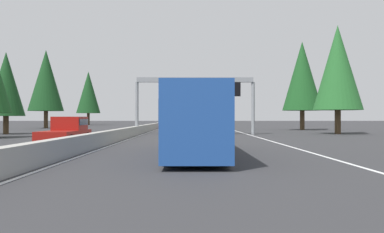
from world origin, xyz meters
TOP-DOWN VIEW (x-y plane):
  - ground_plane at (60.00, 0.00)m, footprint 320.00×320.00m
  - median_barrier at (80.00, 0.30)m, footprint 180.00×0.56m
  - shoulder_stripe_right at (70.00, -11.52)m, footprint 160.00×0.16m
  - shoulder_stripe_median at (70.00, -0.25)m, footprint 160.00×0.16m
  - sign_gantry_overhead at (38.84, -6.04)m, footprint 0.50×12.68m
  - bus_far_left at (16.66, -5.57)m, footprint 11.50×2.55m
  - sedan_distant_b at (41.53, -5.36)m, footprint 4.40×1.80m
  - box_truck_mid_center at (74.78, -8.99)m, footprint 8.50×2.40m
  - sedan_mid_left at (124.06, -1.99)m, footprint 4.40×1.80m
  - sedan_near_right at (65.75, -1.95)m, footprint 4.40×1.80m
  - oncoming_near at (23.77, 2.82)m, footprint 5.60×2.00m
  - oncoming_far at (35.25, 6.29)m, footprint 4.40×1.80m
  - conifer_right_near at (40.49, -21.64)m, footprint 5.29×5.29m
  - conifer_right_mid at (54.74, -21.89)m, footprint 5.75×5.75m
  - conifer_left_near at (40.39, 14.87)m, footprint 3.97×3.97m
  - conifer_left_mid at (64.33, 19.52)m, footprint 5.94×5.94m
  - conifer_left_far at (94.59, 20.28)m, footprint 5.92×5.92m

SIDE VIEW (x-z plane):
  - ground_plane at x=60.00m, z-range 0.00..0.00m
  - shoulder_stripe_right at x=70.00m, z-range 0.00..0.01m
  - shoulder_stripe_median at x=70.00m, z-range 0.00..0.01m
  - median_barrier at x=80.00m, z-range 0.00..0.90m
  - sedan_distant_b at x=41.53m, z-range -0.05..1.42m
  - sedan_mid_left at x=124.06m, z-range -0.05..1.42m
  - sedan_near_right at x=65.75m, z-range -0.05..1.42m
  - oncoming_far at x=35.25m, z-range -0.05..1.42m
  - oncoming_near at x=23.77m, z-range -0.02..1.84m
  - box_truck_mid_center at x=74.78m, z-range 0.14..3.09m
  - bus_far_left at x=16.66m, z-range 0.17..3.27m
  - sign_gantry_overhead at x=38.84m, z-range 1.79..7.84m
  - conifer_left_near at x=40.39m, z-range 0.97..10.00m
  - conifer_right_near at x=40.49m, z-range 1.30..13.33m
  - conifer_right_mid at x=54.74m, z-range 1.41..14.48m
  - conifer_left_far at x=94.59m, z-range 1.45..14.90m
  - conifer_left_mid at x=64.33m, z-range 1.46..14.96m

